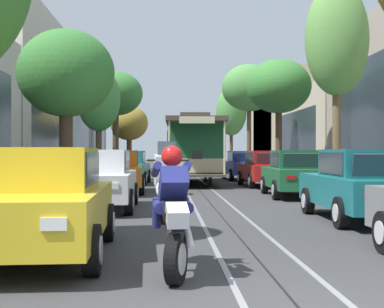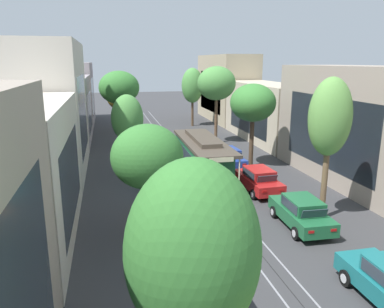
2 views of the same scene
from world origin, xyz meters
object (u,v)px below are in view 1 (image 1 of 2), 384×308
parked_car_orange_mid_left (118,171)px  street_tree_kerb_right_fourth (249,88)px  street_tree_kerb_left_mid (99,101)px  street_tree_kerb_left_far (129,124)px  cable_car_trolley (193,149)px  street_tree_kerb_right_second (337,41)px  parked_car_teal_second_right (362,185)px  street_tree_kerb_right_far (231,112)px  motorcycle_with_rider (171,204)px  parked_car_teal_fourth_left (128,167)px  parked_car_blue_fifth_right (243,165)px  street_tree_kerb_right_mid (279,87)px  street_tree_kerb_left_second (66,75)px  parked_car_red_fourth_right (265,168)px  street_tree_kerb_left_fourth (116,95)px  parked_car_yellow_near_left (40,201)px  parked_car_white_second_left (98,179)px  parked_car_green_mid_right (296,173)px

parked_car_orange_mid_left → street_tree_kerb_right_fourth: 20.60m
street_tree_kerb_left_mid → parked_car_orange_mid_left: bearing=-78.3°
street_tree_kerb_left_mid → street_tree_kerb_left_far: 19.22m
street_tree_kerb_right_fourth → cable_car_trolley: size_ratio=0.85×
street_tree_kerb_right_second → parked_car_teal_second_right: bearing=-103.1°
parked_car_teal_second_right → street_tree_kerb_right_second: 8.79m
street_tree_kerb_left_mid → street_tree_kerb_right_far: street_tree_kerb_right_far is taller
parked_car_orange_mid_left → parked_car_teal_second_right: bearing=-54.7°
street_tree_kerb_left_far → parked_car_teal_second_right: bearing=-78.2°
motorcycle_with_rider → parked_car_teal_fourth_left: bearing=95.6°
parked_car_blue_fifth_right → street_tree_kerb_right_mid: 4.71m
parked_car_teal_fourth_left → cable_car_trolley: size_ratio=0.48×
street_tree_kerb_left_mid → cable_car_trolley: (4.91, -2.42, -2.59)m
parked_car_teal_second_right → street_tree_kerb_left_second: street_tree_kerb_left_second is taller
parked_car_red_fourth_right → street_tree_kerb_right_far: (1.52, 25.90, 4.42)m
motorcycle_with_rider → parked_car_orange_mid_left: bearing=97.8°
street_tree_kerb_left_second → street_tree_kerb_left_fourth: bearing=91.0°
parked_car_yellow_near_left → street_tree_kerb_right_fourth: (7.69, 30.98, 5.29)m
street_tree_kerb_left_mid → street_tree_kerb_right_second: bearing=-46.3°
street_tree_kerb_left_mid → parked_car_blue_fifth_right: bearing=5.2°
parked_car_orange_mid_left → street_tree_kerb_right_fourth: street_tree_kerb_right_fourth is taller
parked_car_blue_fifth_right → street_tree_kerb_right_second: bearing=-80.4°
parked_car_teal_second_right → street_tree_kerb_left_fourth: bearing=106.0°
parked_car_teal_second_right → parked_car_blue_fifth_right: bearing=90.5°
parked_car_white_second_left → street_tree_kerb_left_far: (-1.53, 33.92, 3.24)m
parked_car_teal_second_right → street_tree_kerb_right_fourth: 27.63m
parked_car_teal_fourth_left → parked_car_blue_fifth_right: size_ratio=1.00×
street_tree_kerb_left_fourth → street_tree_kerb_right_second: (9.76, -20.90, -0.25)m
parked_car_orange_mid_left → street_tree_kerb_left_second: street_tree_kerb_left_second is taller
parked_car_yellow_near_left → street_tree_kerb_left_far: 40.63m
parked_car_blue_fifth_right → street_tree_kerb_right_mid: (1.93, -0.15, 4.29)m
street_tree_kerb_left_second → street_tree_kerb_left_mid: street_tree_kerb_left_mid is taller
street_tree_kerb_left_fourth → street_tree_kerb_right_second: 23.06m
parked_car_teal_fourth_left → parked_car_blue_fifth_right: bearing=30.5°
parked_car_teal_second_right → parked_car_yellow_near_left: bearing=-147.7°
parked_car_white_second_left → parked_car_green_mid_right: 7.31m
parked_car_teal_second_right → street_tree_kerb_left_far: 37.51m
street_tree_kerb_right_second → street_tree_kerb_right_fourth: 19.83m
street_tree_kerb_right_second → motorcycle_with_rider: street_tree_kerb_right_second is taller
parked_car_teal_second_right → street_tree_kerb_right_mid: 18.50m
parked_car_blue_fifth_right → motorcycle_with_rider: motorcycle_with_rider is taller
parked_car_green_mid_right → street_tree_kerb_right_fourth: size_ratio=0.56×
parked_car_blue_fifth_right → street_tree_kerb_right_fourth: (1.66, 9.02, 5.29)m
street_tree_kerb_left_mid → street_tree_kerb_right_fourth: size_ratio=0.77×
street_tree_kerb_left_fourth → parked_car_red_fourth_right: bearing=-63.3°
parked_car_white_second_left → street_tree_kerb_left_far: bearing=92.6°
parked_car_teal_fourth_left → street_tree_kerb_right_second: (7.89, -7.24, 4.66)m
street_tree_kerb_left_mid → street_tree_kerb_right_far: (9.48, 20.64, 0.97)m
parked_car_yellow_near_left → street_tree_kerb_left_second: size_ratio=0.78×
parked_car_green_mid_right → cable_car_trolley: 8.99m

